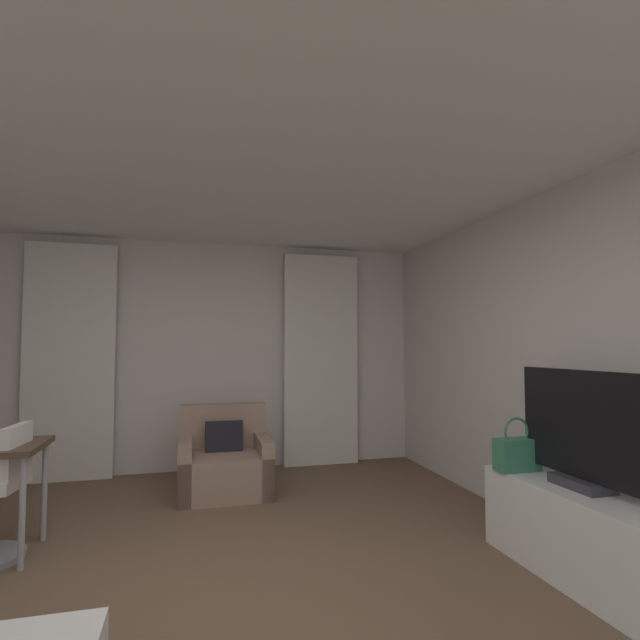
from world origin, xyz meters
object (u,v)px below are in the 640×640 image
(tv_flatscreen, at_px, (580,432))
(handbag_primary, at_px, (517,453))
(tv_console, at_px, (584,534))
(armchair, at_px, (224,464))

(tv_flatscreen, distance_m, handbag_primary, 0.52)
(tv_console, xyz_separation_m, handbag_primary, (-0.11, 0.47, 0.39))
(tv_flatscreen, bearing_deg, handbag_primary, 103.87)
(handbag_primary, bearing_deg, tv_console, -76.37)
(armchair, height_order, tv_console, armchair)
(tv_flatscreen, xyz_separation_m, handbag_primary, (-0.11, 0.46, -0.22))
(tv_console, bearing_deg, armchair, 130.62)
(tv_console, distance_m, tv_flatscreen, 0.61)
(tv_flatscreen, bearing_deg, armchair, 130.73)
(tv_flatscreen, relative_size, handbag_primary, 2.62)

